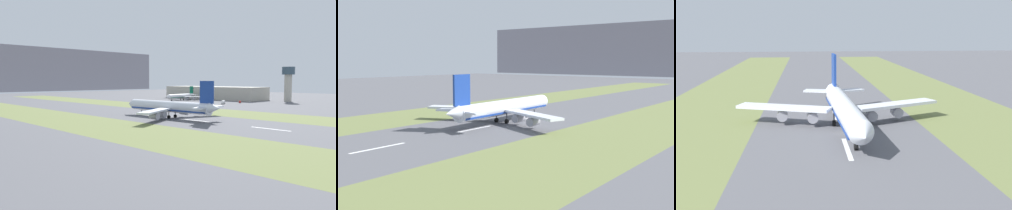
# 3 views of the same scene
# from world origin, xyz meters

# --- Properties ---
(ground_plane) EXTENTS (800.00, 800.00, 0.00)m
(ground_plane) POSITION_xyz_m (0.00, 0.00, 0.00)
(ground_plane) COLOR #56565B
(grass_median_west) EXTENTS (40.00, 600.00, 0.01)m
(grass_median_west) POSITION_xyz_m (-45.00, 0.00, 0.00)
(grass_median_west) COLOR olive
(grass_median_west) RESTS_ON ground
(grass_median_east) EXTENTS (40.00, 600.00, 0.01)m
(grass_median_east) POSITION_xyz_m (45.00, 0.00, 0.00)
(grass_median_east) COLOR olive
(grass_median_east) RESTS_ON ground
(centreline_dash_near) EXTENTS (1.20, 18.00, 0.01)m
(centreline_dash_near) POSITION_xyz_m (0.00, -65.53, 0.01)
(centreline_dash_near) COLOR silver
(centreline_dash_near) RESTS_ON ground
(centreline_dash_mid) EXTENTS (1.20, 18.00, 0.01)m
(centreline_dash_mid) POSITION_xyz_m (0.00, -25.53, 0.01)
(centreline_dash_mid) COLOR silver
(centreline_dash_mid) RESTS_ON ground
(centreline_dash_far) EXTENTS (1.20, 18.00, 0.01)m
(centreline_dash_far) POSITION_xyz_m (0.00, 14.47, 0.01)
(centreline_dash_far) COLOR silver
(centreline_dash_far) RESTS_ON ground
(airplane_main_jet) EXTENTS (64.09, 67.16, 20.20)m
(airplane_main_jet) POSITION_xyz_m (-1.11, -7.43, 6.02)
(airplane_main_jet) COLOR silver
(airplane_main_jet) RESTS_ON ground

